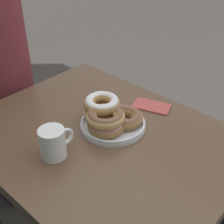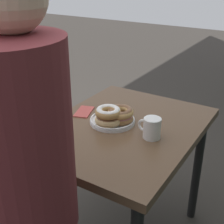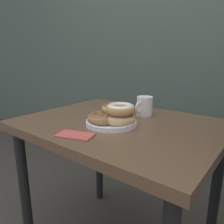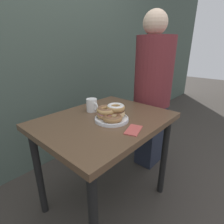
% 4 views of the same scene
% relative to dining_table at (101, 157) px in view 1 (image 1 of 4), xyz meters
% --- Properties ---
extents(dining_table, '(0.91, 0.70, 0.75)m').
position_rel_dining_table_xyz_m(dining_table, '(0.00, 0.00, 0.00)').
color(dining_table, brown).
rests_on(dining_table, ground_plane).
extents(donut_plate, '(0.24, 0.24, 0.10)m').
position_rel_dining_table_xyz_m(donut_plate, '(0.01, -0.05, 0.15)').
color(donut_plate, white).
rests_on(donut_plate, dining_table).
extents(coffee_mug, '(0.08, 0.12, 0.10)m').
position_rel_dining_table_xyz_m(coffee_mug, '(0.03, 0.17, 0.15)').
color(coffee_mug, white).
rests_on(coffee_mug, dining_table).
extents(napkin, '(0.16, 0.12, 0.01)m').
position_rel_dining_table_xyz_m(napkin, '(-0.02, -0.26, 0.10)').
color(napkin, '#BC4C47').
rests_on(napkin, dining_table).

